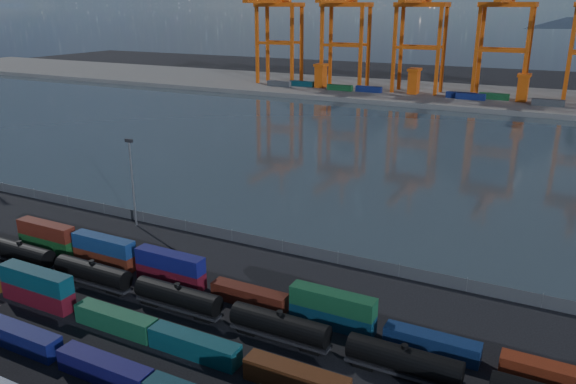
% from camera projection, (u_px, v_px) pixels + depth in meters
% --- Properties ---
extents(ground, '(700.00, 700.00, 0.00)m').
position_uv_depth(ground, '(179.00, 334.00, 70.40)').
color(ground, black).
rests_on(ground, ground).
extents(harbor_water, '(700.00, 700.00, 0.00)m').
position_uv_depth(harbor_water, '(409.00, 151.00, 158.95)').
color(harbor_water, '#2C3940').
rests_on(harbor_water, ground).
extents(far_quay, '(700.00, 70.00, 2.00)m').
position_uv_depth(far_quay, '(475.00, 97.00, 247.19)').
color(far_quay, '#514F4C').
rests_on(far_quay, ground).
extents(container_row_south, '(140.25, 2.45, 5.22)m').
position_uv_depth(container_row_south, '(88.00, 360.00, 62.45)').
color(container_row_south, '#3F4244').
rests_on(container_row_south, ground).
extents(container_row_mid, '(141.11, 2.42, 5.15)m').
position_uv_depth(container_row_mid, '(186.00, 340.00, 66.25)').
color(container_row_mid, '#3D4142').
rests_on(container_row_mid, ground).
extents(container_row_north, '(140.69, 2.30, 4.89)m').
position_uv_depth(container_row_north, '(181.00, 274.00, 82.10)').
color(container_row_north, navy).
rests_on(container_row_north, ground).
extents(tanker_string, '(137.25, 2.85, 4.07)m').
position_uv_depth(tanker_string, '(178.00, 297.00, 75.28)').
color(tanker_string, black).
rests_on(tanker_string, ground).
extents(waterfront_fence, '(160.12, 0.12, 2.20)m').
position_uv_depth(waterfront_fence, '(283.00, 246.00, 93.70)').
color(waterfront_fence, '#595B5E').
rests_on(waterfront_fence, ground).
extents(yard_light_mast, '(1.60, 0.40, 16.60)m').
position_uv_depth(yard_light_mast, '(132.00, 178.00, 102.43)').
color(yard_light_mast, slate).
rests_on(yard_light_mast, ground).
extents(gantry_cranes, '(197.02, 42.28, 57.26)m').
position_uv_depth(gantry_cranes, '(462.00, 16.00, 234.18)').
color(gantry_cranes, '#DA540F').
rests_on(gantry_cranes, ground).
extents(quay_containers, '(172.58, 10.99, 2.60)m').
position_uv_depth(quay_containers, '(443.00, 94.00, 238.99)').
color(quay_containers, navy).
rests_on(quay_containers, far_quay).
extents(straddle_carriers, '(140.00, 7.00, 11.10)m').
position_uv_depth(straddle_carriers, '(466.00, 84.00, 237.69)').
color(straddle_carriers, '#DA540F').
rests_on(straddle_carriers, far_quay).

